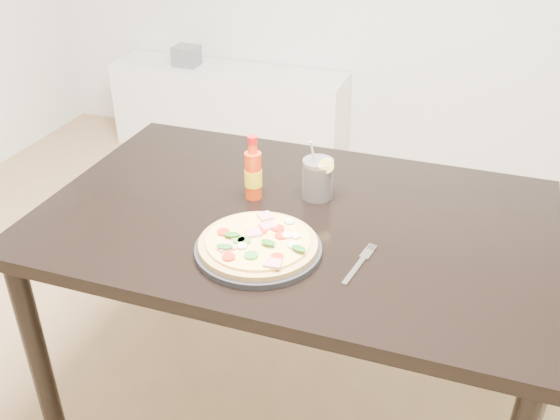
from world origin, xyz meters
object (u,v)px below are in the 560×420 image
(pizza, at_px, (259,243))
(hot_sauce_bottle, at_px, (253,174))
(media_console, at_px, (229,109))
(plate, at_px, (258,249))
(fork, at_px, (360,262))
(cola_cup, at_px, (318,179))
(dining_table, at_px, (294,239))

(pizza, xyz_separation_m, hot_sauce_bottle, (-0.11, 0.26, 0.05))
(pizza, xyz_separation_m, media_console, (-0.98, 2.04, -0.53))
(plate, distance_m, fork, 0.26)
(pizza, bearing_deg, fork, 7.82)
(hot_sauce_bottle, height_order, media_console, hot_sauce_bottle)
(fork, relative_size, media_console, 0.13)
(hot_sauce_bottle, relative_size, cola_cup, 1.07)
(hot_sauce_bottle, xyz_separation_m, media_console, (-0.87, 1.79, -0.58))
(fork, xyz_separation_m, media_console, (-1.23, 2.01, -0.50))
(dining_table, height_order, cola_cup, cola_cup)
(dining_table, distance_m, pizza, 0.23)
(pizza, height_order, media_console, pizza)
(dining_table, height_order, media_console, dining_table)
(pizza, xyz_separation_m, fork, (0.25, 0.03, -0.02))
(dining_table, height_order, fork, fork)
(hot_sauce_bottle, relative_size, media_console, 0.14)
(plate, bearing_deg, media_console, 115.64)
(plate, xyz_separation_m, media_console, (-0.98, 2.04, -0.51))
(cola_cup, bearing_deg, plate, -100.48)
(dining_table, height_order, plate, plate)
(hot_sauce_bottle, bearing_deg, plate, -66.34)
(plate, xyz_separation_m, pizza, (0.00, 0.00, 0.02))
(pizza, bearing_deg, cola_cup, 79.71)
(pizza, distance_m, cola_cup, 0.33)
(media_console, bearing_deg, pizza, -64.33)
(plate, xyz_separation_m, cola_cup, (0.06, 0.32, 0.05))
(dining_table, distance_m, media_console, 2.14)
(pizza, bearing_deg, hot_sauce_bottle, 113.88)
(pizza, bearing_deg, media_console, 115.67)
(plate, relative_size, pizza, 1.07)
(hot_sauce_bottle, xyz_separation_m, cola_cup, (0.17, 0.06, -0.02))
(dining_table, distance_m, fork, 0.30)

